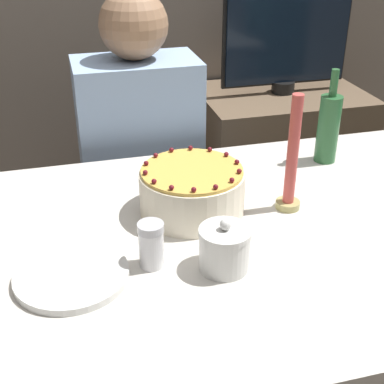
% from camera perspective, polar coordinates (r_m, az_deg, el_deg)
% --- Properties ---
extents(dining_table, '(1.58, 0.94, 0.78)m').
position_cam_1_polar(dining_table, '(1.32, 3.04, -8.49)').
color(dining_table, beige).
rests_on(dining_table, ground_plane).
extents(cake, '(0.26, 0.26, 0.13)m').
position_cam_1_polar(cake, '(1.31, 0.00, 0.15)').
color(cake, '#EFE5CC').
rests_on(cake, dining_table).
extents(sugar_bowl, '(0.11, 0.11, 0.12)m').
position_cam_1_polar(sugar_bowl, '(1.12, 3.49, -6.02)').
color(sugar_bowl, silver).
rests_on(sugar_bowl, dining_table).
extents(sugar_shaker, '(0.06, 0.06, 0.10)m').
position_cam_1_polar(sugar_shaker, '(1.12, -4.36, -5.61)').
color(sugar_shaker, white).
rests_on(sugar_shaker, dining_table).
extents(plate_stack, '(0.24, 0.24, 0.02)m').
position_cam_1_polar(plate_stack, '(1.14, -12.71, -8.66)').
color(plate_stack, silver).
rests_on(plate_stack, dining_table).
extents(candle, '(0.06, 0.06, 0.30)m').
position_cam_1_polar(candle, '(1.32, 10.58, 2.97)').
color(candle, tan).
rests_on(candle, dining_table).
extents(bottle, '(0.06, 0.06, 0.28)m').
position_cam_1_polar(bottle, '(1.61, 14.34, 6.71)').
color(bottle, '#2D6638').
rests_on(bottle, dining_table).
extents(person_man_blue_shirt, '(0.40, 0.34, 1.24)m').
position_cam_1_polar(person_man_blue_shirt, '(1.92, -5.35, -0.11)').
color(person_man_blue_shirt, '#473D33').
rests_on(person_man_blue_shirt, ground_plane).
extents(side_cabinet, '(0.72, 0.51, 0.72)m').
position_cam_1_polar(side_cabinet, '(2.56, 8.98, 2.76)').
color(side_cabinet, brown).
rests_on(side_cabinet, ground_plane).
extents(tv_monitor, '(0.56, 0.10, 0.48)m').
position_cam_1_polar(tv_monitor, '(2.36, 10.10, 16.17)').
color(tv_monitor, black).
rests_on(tv_monitor, side_cabinet).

